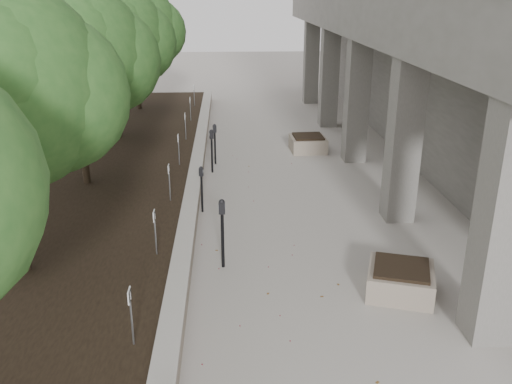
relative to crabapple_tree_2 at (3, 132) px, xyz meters
name	(u,v)px	position (x,y,z in m)	size (l,w,h in m)	color
ground	(290,382)	(4.80, -3.00, -3.12)	(90.00, 90.00, 0.00)	#A8A39B
retaining_wall	(196,174)	(2.97, 6.00, -2.87)	(0.39, 26.00, 0.50)	gray
planting_bed	(72,178)	(-0.70, 6.00, -2.92)	(7.00, 26.00, 0.40)	black
crabapple_tree_2	(3,132)	(0.00, 0.00, 0.00)	(4.60, 4.00, 5.44)	#285621
crabapple_tree_3	(76,85)	(0.00, 5.00, 0.00)	(4.60, 4.00, 5.44)	#285621
crabapple_tree_4	(113,61)	(0.00, 10.00, 0.00)	(4.60, 4.00, 5.44)	#285621
crabapple_tree_5	(135,46)	(0.00, 15.00, 0.00)	(4.60, 4.00, 5.44)	#285621
parking_sign_2	(131,317)	(2.45, -2.50, -2.24)	(0.04, 0.22, 0.96)	black
parking_sign_3	(155,233)	(2.45, 0.50, -2.24)	(0.04, 0.22, 0.96)	black
parking_sign_4	(169,183)	(2.45, 3.50, -2.24)	(0.04, 0.22, 0.96)	black
parking_sign_5	(179,150)	(2.45, 6.50, -2.24)	(0.04, 0.22, 0.96)	black
parking_sign_6	(185,126)	(2.45, 9.50, -2.24)	(0.04, 0.22, 0.96)	black
parking_sign_7	(190,109)	(2.45, 12.50, -2.24)	(0.04, 0.22, 0.96)	black
parking_sign_8	(194,95)	(2.45, 15.50, -2.24)	(0.04, 0.22, 0.96)	black
parking_meter_2	(223,234)	(3.80, 0.63, -2.36)	(0.15, 0.11, 1.53)	black
parking_meter_3	(202,189)	(3.25, 3.66, -2.49)	(0.12, 0.09, 1.25)	black
parking_meter_4	(212,151)	(3.44, 6.91, -2.42)	(0.14, 0.10, 1.40)	black
parking_meter_5	(215,144)	(3.52, 7.79, -2.44)	(0.13, 0.10, 1.36)	black
planter_front	(400,280)	(7.18, -0.59, -2.84)	(1.21, 1.21, 0.57)	gray
planter_back	(308,143)	(6.82, 9.17, -2.83)	(1.22, 1.22, 0.57)	gray
berry_scatter	(262,237)	(4.70, 2.00, -3.11)	(3.30, 14.10, 0.02)	maroon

